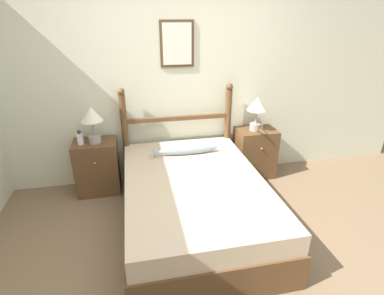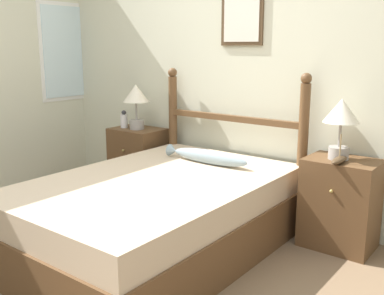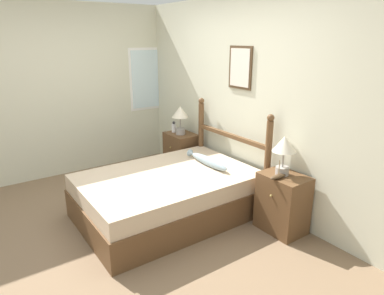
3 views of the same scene
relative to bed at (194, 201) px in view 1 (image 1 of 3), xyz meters
name	(u,v)px [view 1 (image 1 of 3)]	position (x,y,z in m)	size (l,w,h in m)	color
ground_plane	(213,267)	(0.03, -0.63, -0.26)	(16.00, 16.00, 0.00)	#7A6047
wall_back	(178,80)	(0.03, 1.10, 1.01)	(6.40, 0.08, 2.55)	beige
bed	(194,201)	(0.00, 0.00, 0.00)	(1.38, 2.02, 0.53)	brown
headboard	(178,131)	(0.00, 0.97, 0.41)	(1.38, 0.08, 1.24)	brown
nightstand_left	(98,167)	(-1.01, 0.86, 0.06)	(0.50, 0.39, 0.65)	brown
nightstand_right	(255,153)	(1.01, 0.86, 0.06)	(0.50, 0.39, 0.65)	brown
table_lamp_left	(92,118)	(-0.99, 0.83, 0.69)	(0.25, 0.25, 0.43)	gray
table_lamp_right	(257,107)	(0.97, 0.84, 0.69)	(0.25, 0.25, 0.43)	gray
bottle	(80,138)	(-1.15, 0.82, 0.47)	(0.07, 0.07, 0.17)	white
model_boat	(262,131)	(1.02, 0.74, 0.41)	(0.07, 0.23, 0.20)	#4C3823
fish_pillow	(186,150)	(0.03, 0.56, 0.32)	(0.75, 0.11, 0.11)	#8499A3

